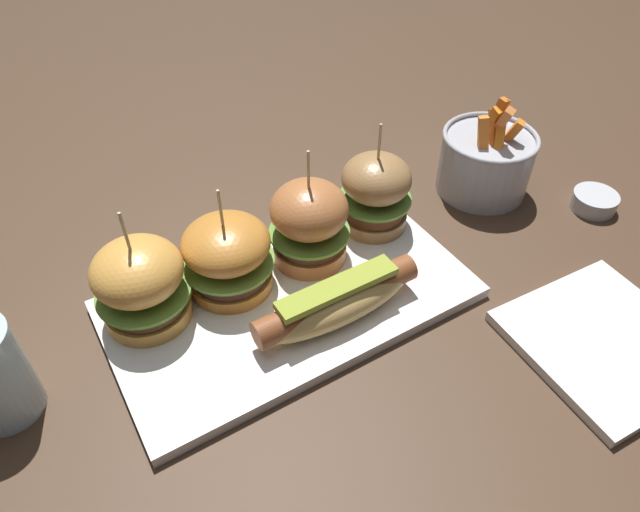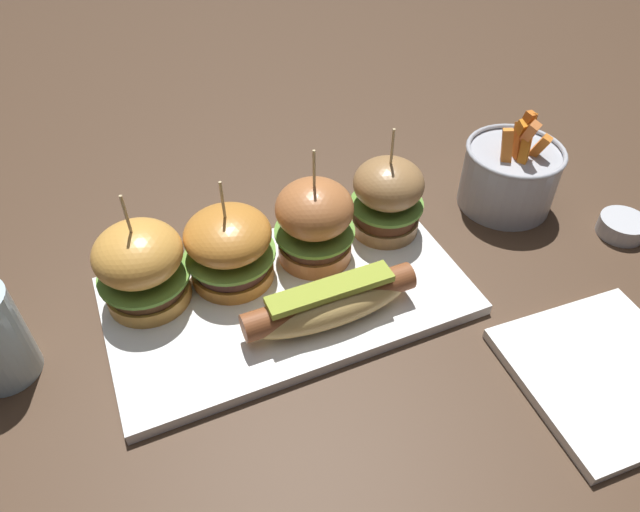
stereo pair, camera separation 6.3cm
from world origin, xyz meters
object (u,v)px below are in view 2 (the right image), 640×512
slider_center_right (315,222)px  slider_center_left (229,247)px  sauce_ramekin (622,226)px  slider_far_left (141,266)px  hot_dog (330,303)px  fries_bucket (510,175)px  slider_far_right (387,197)px  platter_main (288,296)px  side_plate (606,374)px

slider_center_right → slider_center_left: bearing=176.6°
sauce_ramekin → slider_far_left: bearing=168.8°
slider_center_right → hot_dog: bearing=-103.8°
hot_dog → slider_far_left: slider_far_left is taller
fries_bucket → sauce_ramekin: (0.10, -0.11, -0.03)m
fries_bucket → slider_center_left: bearing=-179.7°
slider_far_left → slider_far_right: bearing=0.2°
hot_dog → slider_center_left: bearing=126.5°
slider_center_left → slider_center_right: bearing=-3.4°
platter_main → slider_center_left: slider_center_left is taller
slider_center_left → slider_center_right: size_ratio=0.90×
slider_center_right → sauce_ramekin: size_ratio=2.49×
slider_center_left → slider_far_right: (0.20, 0.00, 0.01)m
sauce_ramekin → side_plate: 0.24m
platter_main → slider_far_right: (0.15, 0.05, 0.06)m
slider_center_left → slider_center_right: (0.10, -0.01, 0.01)m
slider_center_left → fries_bucket: 0.38m
platter_main → slider_far_right: slider_far_right is taller
hot_dog → slider_far_left: size_ratio=1.35×
slider_far_left → slider_center_right: slider_center_right is taller
slider_center_right → slider_far_right: size_ratio=1.03×
hot_dog → side_plate: 0.29m
hot_dog → slider_far_right: size_ratio=1.34×
platter_main → slider_far_left: size_ratio=2.81×
slider_center_right → slider_far_right: slider_center_right is taller
platter_main → slider_center_left: 0.09m
platter_main → slider_center_right: 0.09m
platter_main → slider_far_right: 0.17m
platter_main → slider_center_left: size_ratio=3.01×
platter_main → slider_far_left: bearing=159.8°
slider_far_right → slider_center_right: bearing=-174.0°
slider_far_left → fries_bucket: bearing=-0.2°
slider_far_right → fries_bucket: (0.18, -0.00, -0.02)m
slider_center_left → sauce_ramekin: size_ratio=2.24×
platter_main → sauce_ramekin: 0.44m
platter_main → hot_dog: bearing=-62.5°
platter_main → slider_far_left: slider_far_left is taller
slider_far_left → slider_center_right: size_ratio=0.96×
slider_center_right → fries_bucket: slider_center_right is taller
slider_center_left → slider_center_right: slider_center_right is taller
slider_center_left → side_plate: slider_center_left is taller
hot_dog → slider_center_right: (0.02, 0.10, 0.03)m
slider_far_right → fries_bucket: size_ratio=1.03×
slider_far_left → side_plate: 0.49m
fries_bucket → sauce_ramekin: fries_bucket is taller
hot_dog → fries_bucket: (0.31, 0.10, 0.01)m
hot_dog → slider_center_right: 0.10m
slider_far_left → sauce_ramekin: bearing=-11.2°
sauce_ramekin → side_plate: (-0.18, -0.16, -0.01)m
hot_dog → slider_far_left: 0.20m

